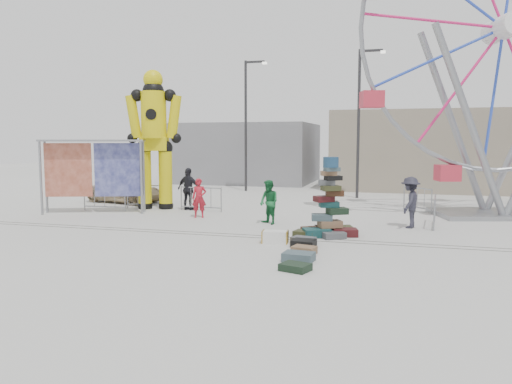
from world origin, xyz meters
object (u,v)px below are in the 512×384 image
(pedestrian_red, at_px, (199,198))
(barricade_dummy_a, at_px, (105,198))
(suitcase_tower, at_px, (329,214))
(barricade_dummy_b, at_px, (149,196))
(pedestrian_grey, at_px, (410,202))
(parked_suv, at_px, (126,191))
(ferris_wheel, at_px, (502,53))
(steamer_trunk, at_px, (275,237))
(pedestrian_black, at_px, (189,189))
(barricade_wheel_back, at_px, (417,199))
(crash_test_dummy, at_px, (154,134))
(barricade_wheel_front, at_px, (435,212))
(lamp_post_left, at_px, (247,119))
(lamp_post_right, at_px, (360,116))
(banner_scaffold, at_px, (93,158))
(barricade_dummy_c, at_px, (201,199))
(pedestrian_green, at_px, (269,202))

(pedestrian_red, bearing_deg, barricade_dummy_a, 151.75)
(suitcase_tower, relative_size, barricade_dummy_b, 1.31)
(pedestrian_grey, distance_m, parked_suv, 14.34)
(ferris_wheel, distance_m, steamer_trunk, 12.67)
(pedestrian_black, bearing_deg, barricade_wheel_back, -157.07)
(barricade_dummy_b, bearing_deg, crash_test_dummy, -35.80)
(pedestrian_grey, bearing_deg, barricade_wheel_front, 137.21)
(lamp_post_left, bearing_deg, barricade_dummy_b, -103.85)
(crash_test_dummy, relative_size, barricade_dummy_b, 3.26)
(suitcase_tower, distance_m, barricade_dummy_b, 10.09)
(lamp_post_left, relative_size, barricade_wheel_front, 4.00)
(barricade_wheel_front, distance_m, pedestrian_grey, 1.11)
(pedestrian_grey, bearing_deg, barricade_wheel_back, -170.62)
(suitcase_tower, relative_size, pedestrian_red, 1.62)
(suitcase_tower, xyz_separation_m, pedestrian_grey, (2.61, 2.24, 0.20))
(lamp_post_right, xyz_separation_m, banner_scaffold, (-10.62, -9.01, -2.09))
(banner_scaffold, height_order, barricade_dummy_c, banner_scaffold)
(barricade_dummy_b, distance_m, pedestrian_red, 4.00)
(barricade_dummy_b, distance_m, pedestrian_black, 2.13)
(barricade_dummy_c, relative_size, pedestrian_green, 1.20)
(barricade_wheel_back, xyz_separation_m, parked_suv, (-14.22, -0.61, 0.02))
(crash_test_dummy, bearing_deg, barricade_dummy_b, 143.31)
(pedestrian_grey, height_order, parked_suv, pedestrian_grey)
(crash_test_dummy, height_order, pedestrian_red, crash_test_dummy)
(barricade_dummy_a, distance_m, pedestrian_black, 3.79)
(barricade_dummy_c, bearing_deg, pedestrian_black, 169.47)
(crash_test_dummy, distance_m, barricade_wheel_front, 12.52)
(suitcase_tower, bearing_deg, barricade_wheel_back, 43.85)
(ferris_wheel, relative_size, barricade_wheel_front, 6.78)
(ferris_wheel, xyz_separation_m, barricade_dummy_a, (-16.61, -3.01, -6.13))
(steamer_trunk, relative_size, barricade_dummy_b, 0.40)
(barricade_dummy_b, xyz_separation_m, pedestrian_grey, (11.63, -2.28, 0.38))
(barricade_dummy_a, height_order, pedestrian_red, pedestrian_red)
(barricade_dummy_a, relative_size, pedestrian_green, 1.20)
(barricade_dummy_a, relative_size, parked_suv, 0.49)
(barricade_dummy_c, xyz_separation_m, pedestrian_green, (3.78, -2.53, 0.28))
(crash_test_dummy, xyz_separation_m, barricade_dummy_a, (-1.92, -1.19, -2.89))
(barricade_wheel_back, bearing_deg, parked_suv, -121.05)
(steamer_trunk, xyz_separation_m, parked_suv, (-9.73, 7.82, 0.38))
(barricade_wheel_front, bearing_deg, ferris_wheel, -33.00)
(lamp_post_left, bearing_deg, pedestrian_red, -83.60)
(ferris_wheel, bearing_deg, pedestrian_red, -177.82)
(crash_test_dummy, height_order, ferris_wheel, ferris_wheel)
(barricade_dummy_b, bearing_deg, barricade_dummy_c, -21.07)
(crash_test_dummy, bearing_deg, lamp_post_left, 64.08)
(pedestrian_red, xyz_separation_m, parked_suv, (-5.55, 3.72, -0.24))
(barricade_wheel_front, bearing_deg, barricade_wheel_back, 11.37)
(ferris_wheel, xyz_separation_m, barricade_wheel_front, (-2.61, -3.37, -6.13))
(steamer_trunk, height_order, pedestrian_grey, pedestrian_grey)
(banner_scaffold, relative_size, barricade_dummy_c, 2.19)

